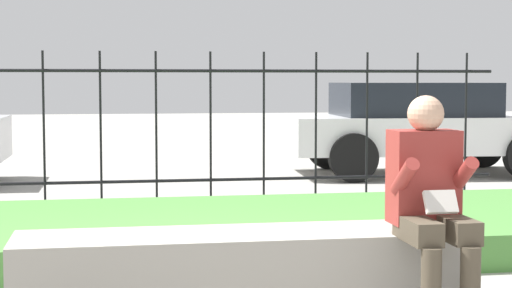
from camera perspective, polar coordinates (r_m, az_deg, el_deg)
stone_bench at (r=5.07m, az=-0.79°, el=-8.82°), size 2.65×0.59×0.47m
person_seated_reader at (r=4.93m, az=11.57°, el=-3.51°), size 0.42×0.73×1.27m
grass_berm at (r=6.91m, az=-5.70°, el=-5.98°), size 9.24×2.41×0.27m
iron_fence at (r=8.75m, az=-6.67°, el=1.00°), size 7.24×0.03×1.65m
car_parked_right at (r=12.57m, az=10.87°, el=1.26°), size 4.03×2.12×1.32m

